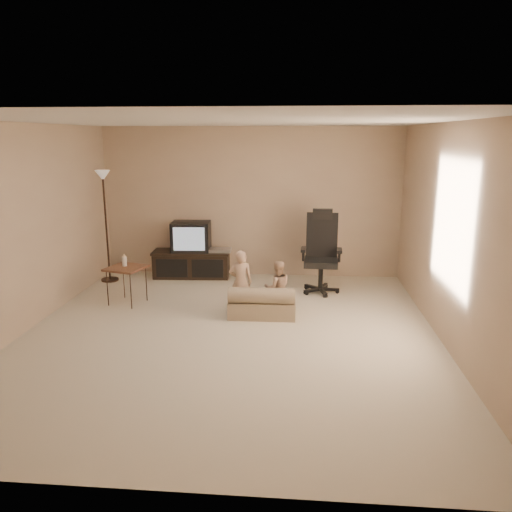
{
  "coord_description": "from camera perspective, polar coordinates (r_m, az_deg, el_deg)",
  "views": [
    {
      "loc": [
        0.81,
        -5.59,
        2.34
      ],
      "look_at": [
        0.27,
        0.6,
        0.84
      ],
      "focal_mm": 35.0,
      "sensor_mm": 36.0,
      "label": 1
    }
  ],
  "objects": [
    {
      "name": "tv_stand",
      "position": [
        8.5,
        -7.35,
        0.21
      ],
      "size": [
        1.34,
        0.56,
        0.95
      ],
      "rotation": [
        0.0,
        0.0,
        0.06
      ],
      "color": "black",
      "rests_on": "floor"
    },
    {
      "name": "office_chair",
      "position": [
        7.7,
        7.44,
        -0.76
      ],
      "size": [
        0.62,
        0.65,
        1.26
      ],
      "rotation": [
        0.0,
        0.0,
        -0.05
      ],
      "color": "black",
      "rests_on": "floor"
    },
    {
      "name": "toddler_right",
      "position": [
        6.67,
        2.47,
        -3.66
      ],
      "size": [
        0.39,
        0.27,
        0.74
      ],
      "primitive_type": "imported",
      "rotation": [
        0.0,
        0.0,
        3.37
      ],
      "color": "tan",
      "rests_on": "floor"
    },
    {
      "name": "floor_lamp",
      "position": [
        8.39,
        -16.93,
        6.03
      ],
      "size": [
        0.28,
        0.28,
        1.82
      ],
      "color": "#312016",
      "rests_on": "floor"
    },
    {
      "name": "room_shell",
      "position": [
        5.71,
        -3.26,
        5.26
      ],
      "size": [
        5.5,
        5.5,
        5.5
      ],
      "color": "silver",
      "rests_on": "floor"
    },
    {
      "name": "child_sofa",
      "position": [
        6.63,
        0.69,
        -5.51
      ],
      "size": [
        0.89,
        0.52,
        0.43
      ],
      "rotation": [
        0.0,
        0.0,
        0.02
      ],
      "color": "tan",
      "rests_on": "floor"
    },
    {
      "name": "floor",
      "position": [
        6.11,
        -3.06,
        -8.97
      ],
      "size": [
        5.5,
        5.5,
        0.0
      ],
      "primitive_type": "plane",
      "color": "beige",
      "rests_on": "ground"
    },
    {
      "name": "side_table",
      "position": [
        7.3,
        -14.65,
        -1.35
      ],
      "size": [
        0.6,
        0.6,
        0.73
      ],
      "rotation": [
        0.0,
        0.0,
        -0.27
      ],
      "color": "brown",
      "rests_on": "floor"
    },
    {
      "name": "toddler_left",
      "position": [
        6.71,
        -1.77,
        -2.97
      ],
      "size": [
        0.34,
        0.26,
        0.87
      ],
      "primitive_type": "imported",
      "rotation": [
        0.0,
        0.0,
        3.24
      ],
      "color": "tan",
      "rests_on": "floor"
    }
  ]
}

